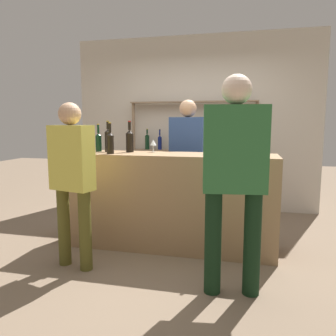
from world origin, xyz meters
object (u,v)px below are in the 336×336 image
object	(u,v)px
counter_bottle_5	(248,145)
customer_left	(72,173)
counter_bottle_1	(130,140)
server_behind_counter	(188,154)
customer_right	(234,170)
counter_bottle_3	(108,140)
counter_bottle_4	(110,142)
counter_bottle_0	(233,144)
wine_glass	(153,143)
counter_bottle_2	(99,141)

from	to	relation	value
counter_bottle_5	customer_left	size ratio (longest dim) A/B	0.20
counter_bottle_1	server_behind_counter	xyz separation A→B (m)	(0.58, 0.63, -0.21)
customer_right	counter_bottle_3	bearing A→B (deg)	48.89
counter_bottle_5	server_behind_counter	size ratio (longest dim) A/B	0.19
customer_right	customer_left	size ratio (longest dim) A/B	1.11
counter_bottle_5	customer_right	world-z (taller)	customer_right
counter_bottle_3	counter_bottle_4	xyz separation A→B (m)	(0.13, -0.23, -0.01)
customer_left	counter_bottle_0	bearing A→B (deg)	-51.95
counter_bottle_3	counter_bottle_5	world-z (taller)	counter_bottle_3
counter_bottle_4	wine_glass	size ratio (longest dim) A/B	2.37
counter_bottle_0	customer_left	bearing A→B (deg)	-155.91
counter_bottle_2	counter_bottle_4	world-z (taller)	counter_bottle_4
customer_right	counter_bottle_1	bearing A→B (deg)	43.10
counter_bottle_2	counter_bottle_5	world-z (taller)	counter_bottle_2
wine_glass	customer_right	world-z (taller)	customer_right
wine_glass	customer_right	xyz separation A→B (m)	(0.97, -1.06, -0.14)
wine_glass	counter_bottle_4	bearing A→B (deg)	-142.27
counter_bottle_2	wine_glass	distance (m)	0.66
counter_bottle_1	counter_bottle_5	distance (m)	1.37
customer_left	counter_bottle_1	bearing A→B (deg)	-4.74
counter_bottle_0	counter_bottle_5	world-z (taller)	counter_bottle_0
counter_bottle_2	wine_glass	size ratio (longest dim) A/B	2.24
counter_bottle_4	counter_bottle_5	bearing A→B (deg)	0.09
counter_bottle_1	counter_bottle_0	bearing A→B (deg)	-8.32
counter_bottle_1	counter_bottle_5	xyz separation A→B (m)	(1.35, -0.25, -0.01)
counter_bottle_3	wine_glass	size ratio (longest dim) A/B	2.48
counter_bottle_5	counter_bottle_3	bearing A→B (deg)	171.84
counter_bottle_1	customer_left	xyz separation A→B (m)	(-0.28, -0.84, -0.27)
counter_bottle_3	counter_bottle_2	bearing A→B (deg)	172.58
counter_bottle_4	server_behind_counter	distance (m)	1.15
counter_bottle_4	server_behind_counter	world-z (taller)	server_behind_counter
customer_right	customer_left	xyz separation A→B (m)	(-1.52, 0.16, -0.10)
counter_bottle_0	server_behind_counter	xyz separation A→B (m)	(-0.62, 0.80, -0.20)
counter_bottle_5	customer_left	xyz separation A→B (m)	(-1.63, -0.58, -0.26)
counter_bottle_5	wine_glass	size ratio (longest dim) A/B	2.22
counter_bottle_3	counter_bottle_1	bearing A→B (deg)	4.30
counter_bottle_1	customer_left	bearing A→B (deg)	-108.70
counter_bottle_4	customer_left	xyz separation A→B (m)	(-0.15, -0.58, -0.26)
server_behind_counter	counter_bottle_5	bearing A→B (deg)	49.63
counter_bottle_5	counter_bottle_4	bearing A→B (deg)	-179.91
counter_bottle_2	counter_bottle_4	size ratio (longest dim) A/B	0.95
counter_bottle_0	counter_bottle_2	xyz separation A→B (m)	(-1.59, 0.17, -0.01)
counter_bottle_0	customer_left	distance (m)	1.64
customer_left	customer_right	bearing A→B (deg)	-82.15
counter_bottle_4	wine_glass	bearing A→B (deg)	37.73
wine_glass	customer_left	size ratio (longest dim) A/B	0.09
counter_bottle_0	wine_glass	bearing A→B (deg)	165.77
counter_bottle_3	server_behind_counter	world-z (taller)	server_behind_counter
server_behind_counter	customer_right	bearing A→B (deg)	30.50
counter_bottle_2	counter_bottle_5	bearing A→B (deg)	-8.11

